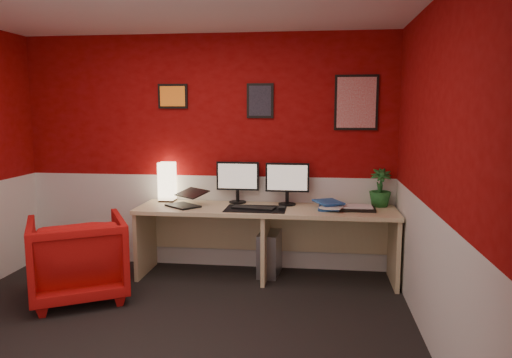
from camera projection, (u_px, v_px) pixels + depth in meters
name	position (u px, v px, depth m)	size (l,w,h in m)	color
ground	(158.00, 336.00, 3.72)	(4.00, 3.50, 0.01)	black
wall_back	(207.00, 153.00, 5.26)	(4.00, 0.01, 2.50)	maroon
wall_right	(439.00, 178.00, 3.30)	(0.01, 3.50, 2.50)	maroon
wainscot_back	(208.00, 221.00, 5.36)	(4.00, 0.01, 1.00)	silver
wainscot_right	(433.00, 285.00, 3.40)	(0.01, 3.50, 1.00)	silver
desk	(266.00, 243.00, 4.97)	(2.60, 0.65, 0.73)	#CDB583
shoji_lamp	(167.00, 183.00, 5.25)	(0.16, 0.16, 0.40)	#FFE5B2
laptop	(183.00, 196.00, 4.96)	(0.33, 0.23, 0.22)	black
monitor_left	(237.00, 176.00, 5.14)	(0.45, 0.06, 0.58)	black
monitor_right	(287.00, 177.00, 5.03)	(0.45, 0.06, 0.58)	black
desk_mat	(256.00, 209.00, 4.85)	(0.60, 0.38, 0.01)	black
keyboard	(253.00, 208.00, 4.84)	(0.42, 0.14, 0.02)	black
mouse	(282.00, 208.00, 4.79)	(0.06, 0.10, 0.03)	black
book_bottom	(318.00, 208.00, 4.85)	(0.21, 0.28, 0.03)	#22529E
book_middle	(323.00, 205.00, 4.84)	(0.21, 0.29, 0.02)	silver
book_top	(318.00, 203.00, 4.82)	(0.23, 0.31, 0.03)	#22529E
zen_tray	(357.00, 208.00, 4.81)	(0.35, 0.25, 0.03)	black
potted_plant	(380.00, 188.00, 4.96)	(0.22, 0.22, 0.39)	#19591E
pc_tower	(270.00, 253.00, 5.11)	(0.20, 0.45, 0.45)	#99999E
armchair	(78.00, 258.00, 4.43)	(0.81, 0.83, 0.76)	#B71411
art_left	(173.00, 96.00, 5.21)	(0.32, 0.02, 0.26)	orange
art_center	(260.00, 101.00, 5.10)	(0.28, 0.02, 0.36)	black
art_right	(356.00, 103.00, 4.98)	(0.44, 0.02, 0.56)	red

